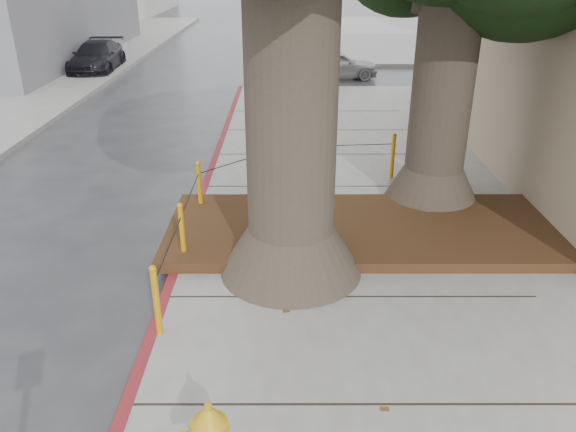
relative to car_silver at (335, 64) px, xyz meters
name	(u,v)px	position (x,y,z in m)	size (l,w,h in m)	color
ground	(321,415)	(-1.48, -17.56, -0.55)	(140.00, 140.00, 0.00)	#28282B
sidewalk_far	(395,36)	(4.52, 12.44, -0.47)	(16.00, 20.00, 0.15)	slate
curb_red	(172,282)	(-3.48, -15.06, -0.47)	(0.14, 26.00, 0.16)	maroon
planter_bed	(363,229)	(-0.58, -13.66, -0.32)	(6.40, 2.60, 0.16)	black
bollard_ring	(257,194)	(-2.35, -13.18, 0.12)	(3.79, 5.39, 0.95)	orange
car_silver	(335,64)	(0.00, 0.00, 0.00)	(1.29, 3.22, 1.10)	#ABABB0
car_red	(531,66)	(7.38, -0.35, 0.02)	(1.20, 3.45, 1.14)	maroon
car_dark	(97,57)	(-9.60, 1.50, 0.05)	(1.67, 4.11, 1.19)	black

